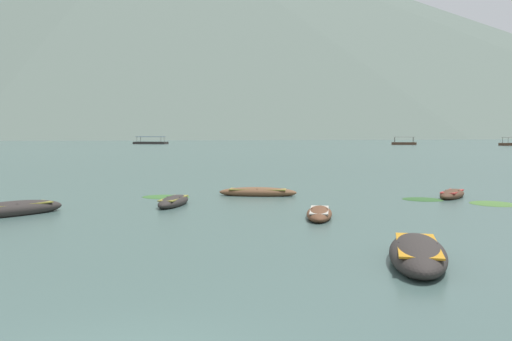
# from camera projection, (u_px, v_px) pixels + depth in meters

# --- Properties ---
(ground_plane) EXTENTS (6000.00, 6000.00, 0.00)m
(ground_plane) POSITION_uv_depth(u_px,v_px,m) (298.00, 134.00, 1499.97)
(ground_plane) COLOR #425B56
(mountain_1) EXTENTS (2552.43, 2552.43, 592.94)m
(mountain_1) POSITION_uv_depth(u_px,v_px,m) (152.00, 24.00, 1486.14)
(mountain_1) COLOR #56665B
(mountain_1) RESTS_ON ground
(mountain_2) EXTENTS (1359.45, 1359.45, 437.97)m
(mountain_2) POSITION_uv_depth(u_px,v_px,m) (395.00, 67.00, 1797.68)
(mountain_2) COLOR #4C5B56
(mountain_2) RESTS_ON ground
(rowboat_0) EXTENTS (2.45, 3.43, 0.54)m
(rowboat_0) POSITION_uv_depth(u_px,v_px,m) (452.00, 194.00, 29.43)
(rowboat_0) COLOR #4C3323
(rowboat_0) RESTS_ON ground
(rowboat_1) EXTENTS (4.32, 1.31, 0.58)m
(rowboat_1) POSITION_uv_depth(u_px,v_px,m) (258.00, 192.00, 30.30)
(rowboat_1) COLOR brown
(rowboat_1) RESTS_ON ground
(rowboat_2) EXTENTS (1.22, 3.53, 0.51)m
(rowboat_2) POSITION_uv_depth(u_px,v_px,m) (319.00, 214.00, 22.42)
(rowboat_2) COLOR brown
(rowboat_2) RESTS_ON ground
(rowboat_4) EXTENTS (3.69, 4.26, 0.74)m
(rowboat_4) POSITION_uv_depth(u_px,v_px,m) (13.00, 210.00, 23.11)
(rowboat_4) COLOR #2D2826
(rowboat_4) RESTS_ON ground
(rowboat_6) EXTENTS (2.12, 4.68, 0.80)m
(rowboat_6) POSITION_uv_depth(u_px,v_px,m) (418.00, 254.00, 14.56)
(rowboat_6) COLOR #2D2826
(rowboat_6) RESTS_ON ground
(rowboat_7) EXTENTS (1.33, 3.48, 0.58)m
(rowboat_7) POSITION_uv_depth(u_px,v_px,m) (174.00, 202.00, 26.16)
(rowboat_7) COLOR #2D2826
(rowboat_7) RESTS_ON ground
(ferry_1) EXTENTS (7.25, 3.25, 2.54)m
(ferry_1) POSITION_uv_depth(u_px,v_px,m) (404.00, 143.00, 163.31)
(ferry_1) COLOR #4C3323
(ferry_1) RESTS_ON ground
(ferry_2) EXTENTS (10.80, 5.01, 2.54)m
(ferry_2) POSITION_uv_depth(u_px,v_px,m) (151.00, 143.00, 174.03)
(ferry_2) COLOR #2D2826
(ferry_2) RESTS_ON ground
(weed_patch_0) EXTENTS (2.97, 3.07, 0.14)m
(weed_patch_0) POSITION_uv_depth(u_px,v_px,m) (493.00, 204.00, 26.73)
(weed_patch_0) COLOR #477033
(weed_patch_0) RESTS_ON ground
(weed_patch_5) EXTENTS (2.55, 2.34, 0.14)m
(weed_patch_5) POSITION_uv_depth(u_px,v_px,m) (423.00, 200.00, 28.47)
(weed_patch_5) COLOR #2D5628
(weed_patch_5) RESTS_ON ground
(weed_patch_6) EXTENTS (2.82, 2.26, 0.14)m
(weed_patch_6) POSITION_uv_depth(u_px,v_px,m) (166.00, 197.00, 29.59)
(weed_patch_6) COLOR #38662D
(weed_patch_6) RESTS_ON ground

